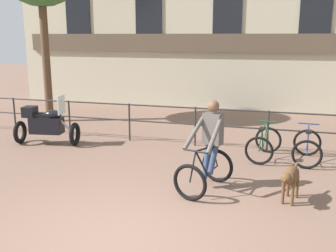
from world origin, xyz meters
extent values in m
plane|color=#7A5B4C|center=(0.00, 0.00, 0.00)|extent=(60.00, 60.00, 0.00)
cylinder|color=#2D2B28|center=(-5.62, 5.20, 0.53)|extent=(0.05, 0.05, 1.05)
cylinder|color=#2D2B28|center=(-3.75, 5.20, 0.53)|extent=(0.05, 0.05, 1.05)
cylinder|color=#2D2B28|center=(-1.88, 5.20, 0.53)|extent=(0.05, 0.05, 1.05)
cylinder|color=#2D2B28|center=(0.00, 5.20, 0.53)|extent=(0.05, 0.05, 1.05)
cylinder|color=#2D2B28|center=(1.88, 5.20, 0.53)|extent=(0.05, 0.05, 1.05)
cylinder|color=#2D2B28|center=(0.00, 5.20, 1.02)|extent=(15.00, 0.04, 0.04)
cylinder|color=#2D2B28|center=(0.00, 5.20, 0.58)|extent=(15.00, 0.04, 0.04)
cube|color=brown|center=(0.00, 10.64, 2.60)|extent=(17.10, 0.12, 0.70)
torus|color=black|center=(0.68, 1.64, 0.34)|extent=(0.67, 0.27, 0.68)
torus|color=black|center=(1.01, 2.69, 0.34)|extent=(0.67, 0.27, 0.68)
cylinder|color=black|center=(0.81, 2.05, 0.58)|extent=(0.18, 0.48, 0.60)
cylinder|color=black|center=(0.91, 2.37, 0.54)|extent=(0.10, 0.23, 0.52)
cylinder|color=black|center=(0.84, 2.15, 0.83)|extent=(0.23, 0.65, 0.10)
cylinder|color=black|center=(0.94, 2.48, 0.31)|extent=(0.16, 0.43, 0.08)
cylinder|color=black|center=(0.97, 2.58, 0.57)|extent=(0.10, 0.26, 0.47)
cylinder|color=black|center=(0.71, 1.74, 0.60)|extent=(0.09, 0.22, 0.54)
cylinder|color=black|center=(0.74, 1.83, 0.87)|extent=(0.47, 0.17, 0.03)
cube|color=black|center=(0.94, 2.46, 0.82)|extent=(0.18, 0.26, 0.05)
cube|color=#56514C|center=(0.94, 2.46, 1.15)|extent=(0.41, 0.32, 0.60)
sphere|color=brown|center=(0.94, 2.46, 1.59)|extent=(0.22, 0.22, 0.22)
cylinder|color=#56514C|center=(0.64, 2.21, 1.14)|extent=(0.34, 0.69, 0.60)
cylinder|color=#56514C|center=(1.04, 2.08, 1.14)|extent=(0.22, 0.71, 0.60)
cylinder|color=navy|center=(0.84, 2.39, 0.52)|extent=(0.17, 0.32, 0.69)
cylinder|color=navy|center=(0.97, 2.35, 0.58)|extent=(0.22, 0.32, 0.58)
ellipsoid|color=brown|center=(2.40, 2.13, 0.48)|extent=(0.38, 0.65, 0.29)
cylinder|color=brown|center=(2.35, 1.89, 0.50)|extent=(0.19, 0.19, 0.17)
sphere|color=brown|center=(2.31, 1.73, 0.56)|extent=(0.19, 0.19, 0.19)
cone|color=brown|center=(2.30, 1.65, 0.55)|extent=(0.13, 0.13, 0.10)
cylinder|color=brown|center=(2.49, 2.49, 0.54)|extent=(0.10, 0.21, 0.11)
cylinder|color=brown|center=(2.28, 1.96, 0.21)|extent=(0.06, 0.06, 0.42)
cylinder|color=brown|center=(2.44, 1.92, 0.21)|extent=(0.06, 0.06, 0.42)
cylinder|color=brown|center=(2.37, 2.34, 0.21)|extent=(0.06, 0.06, 0.42)
cylinder|color=brown|center=(2.53, 2.30, 0.21)|extent=(0.06, 0.06, 0.42)
torus|color=black|center=(-3.10, 4.32, 0.31)|extent=(0.21, 0.63, 0.62)
torus|color=black|center=(-4.63, 4.09, 0.31)|extent=(0.21, 0.63, 0.62)
cube|color=black|center=(-3.86, 4.20, 0.53)|extent=(0.90, 0.52, 0.44)
ellipsoid|color=black|center=(-3.67, 4.23, 0.83)|extent=(0.52, 0.39, 0.24)
cube|color=black|center=(-3.97, 4.19, 0.80)|extent=(0.60, 0.38, 0.10)
cylinder|color=#B2B2B7|center=(-3.29, 4.29, 0.49)|extent=(0.44, 0.12, 0.41)
cube|color=silver|center=(-3.42, 4.27, 1.10)|extent=(0.10, 0.44, 0.50)
cube|color=black|center=(-4.31, 4.14, 0.89)|extent=(0.37, 0.40, 0.28)
torus|color=black|center=(1.90, 5.07, 0.33)|extent=(0.66, 0.16, 0.66)
torus|color=black|center=(1.74, 4.03, 0.33)|extent=(0.66, 0.16, 0.66)
cylinder|color=#194C2D|center=(1.84, 4.66, 0.56)|extent=(0.10, 0.47, 0.58)
cylinder|color=#194C2D|center=(1.79, 4.35, 0.53)|extent=(0.07, 0.22, 0.51)
cylinder|color=#194C2D|center=(1.82, 4.57, 0.81)|extent=(0.13, 0.63, 0.10)
cylinder|color=#194C2D|center=(1.77, 4.24, 0.31)|extent=(0.09, 0.42, 0.07)
cylinder|color=#194C2D|center=(1.76, 4.15, 0.55)|extent=(0.06, 0.25, 0.46)
cylinder|color=#194C2D|center=(1.89, 4.98, 0.59)|extent=(0.06, 0.21, 0.52)
cylinder|color=#194C2D|center=(1.87, 4.88, 0.84)|extent=(0.48, 0.10, 0.03)
cube|color=black|center=(1.77, 4.26, 0.80)|extent=(0.16, 0.26, 0.05)
torus|color=black|center=(2.83, 5.07, 0.33)|extent=(0.66, 0.10, 0.66)
torus|color=black|center=(2.77, 4.03, 0.33)|extent=(0.66, 0.10, 0.66)
cylinder|color=navy|center=(2.81, 4.67, 0.56)|extent=(0.06, 0.47, 0.58)
cylinder|color=navy|center=(2.79, 4.35, 0.53)|extent=(0.04, 0.22, 0.51)
cylinder|color=navy|center=(2.80, 4.57, 0.81)|extent=(0.07, 0.63, 0.10)
cylinder|color=navy|center=(2.78, 4.24, 0.31)|extent=(0.05, 0.42, 0.07)
cylinder|color=navy|center=(2.78, 4.14, 0.55)|extent=(0.04, 0.25, 0.46)
cylinder|color=navy|center=(2.82, 4.98, 0.59)|extent=(0.04, 0.21, 0.52)
cylinder|color=navy|center=(2.82, 4.89, 0.84)|extent=(0.48, 0.06, 0.03)
cube|color=black|center=(2.78, 4.26, 0.80)|extent=(0.13, 0.25, 0.05)
cylinder|color=brown|center=(-5.47, 6.84, 2.22)|extent=(0.26, 0.26, 4.44)
camera|label=1|loc=(2.14, -4.76, 2.88)|focal=42.00mm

